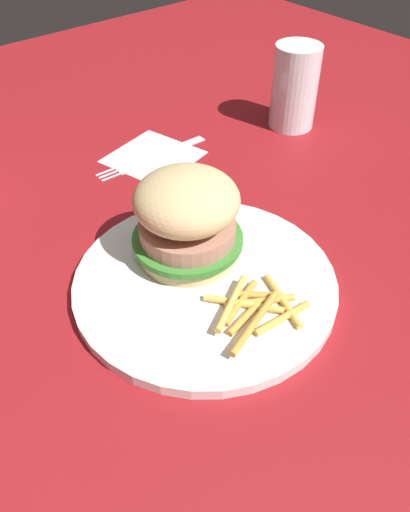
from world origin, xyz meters
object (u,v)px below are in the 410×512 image
Objects in this scene: sandwich at (187,217)px; drink_glass at (294,91)px; fork at (152,155)px; plate at (205,282)px; fries_pile at (255,308)px; napkin at (153,157)px.

sandwich is 0.97× the size of drink_glass.
fork is at bearing -25.65° from sandwich.
drink_glass is at bearing -60.72° from plate.
sandwich is (0.04, -0.01, 0.05)m from plate.
sandwich is 1.13× the size of fries_pile.
napkin is at bearing -92.32° from fork.
fries_pile is at bearing -174.34° from plate.
drink_glass is at bearing -65.84° from sandwich.
plate is 0.07m from fries_pile.
plate reaches higher than napkin.
sandwich is at bearing -2.48° from fries_pile.
napkin is at bearing -18.44° from fries_pile.
fork is 1.44× the size of drink_glass.
fork is (0.24, -0.11, -0.00)m from plate.
fries_pile is at bearing 161.83° from fork.
fries_pile is 0.32m from napkin.
drink_glass is at bearing -104.98° from fork.
sandwich is 0.34m from drink_glass.
sandwich is 0.23m from fork.
drink_glass reaches higher than plate.
sandwich is at bearing 114.16° from drink_glass.
napkin is (0.24, -0.11, -0.01)m from plate.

